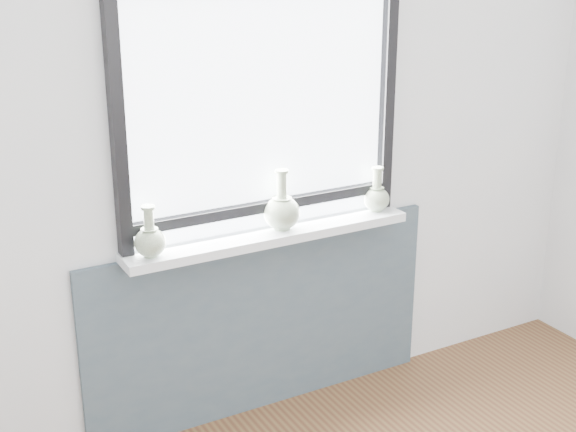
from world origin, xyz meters
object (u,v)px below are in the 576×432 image
vase_b (282,211)px  windowsill (270,236)px  vase_a (150,240)px  vase_c (377,197)px

vase_b → windowsill: bearing=-176.6°
windowsill → vase_b: 0.12m
vase_a → windowsill: bearing=2.0°
windowsill → vase_b: bearing=3.4°
windowsill → vase_a: 0.55m
vase_b → vase_a: bearing=-177.9°
vase_b → vase_c: bearing=0.4°
vase_a → vase_b: size_ratio=0.79×
vase_a → vase_c: (1.11, 0.03, -0.00)m
vase_a → vase_c: bearing=1.3°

